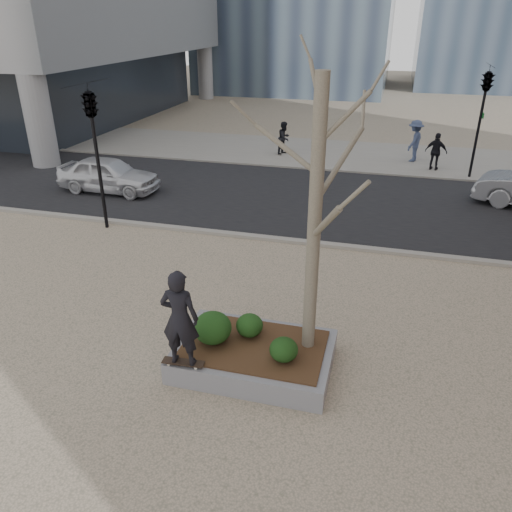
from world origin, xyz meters
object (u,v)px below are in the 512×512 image
(planter, at_px, (254,356))
(police_car, at_px, (108,174))
(skateboard, at_px, (183,363))
(skateboarder, at_px, (180,318))

(planter, xyz_separation_m, police_car, (-8.26, 8.89, 0.47))
(skateboard, distance_m, skateboarder, 0.97)
(planter, bearing_deg, police_car, 132.90)
(planter, relative_size, skateboarder, 1.61)
(skateboard, bearing_deg, police_car, 122.18)
(skateboard, height_order, police_car, police_car)
(skateboard, height_order, skateboarder, skateboarder)
(skateboarder, relative_size, police_car, 0.48)
(planter, distance_m, police_car, 12.15)
(skateboarder, bearing_deg, police_car, -57.04)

